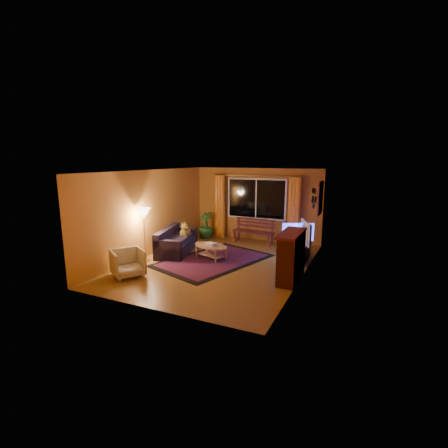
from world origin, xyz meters
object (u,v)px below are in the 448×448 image
at_px(sofa, 177,241).
at_px(coffee_table, 211,252).
at_px(floor_lamp, 144,235).
at_px(bench, 253,238).
at_px(armchair, 128,262).
at_px(tv_console, 301,252).

relative_size(sofa, coffee_table, 1.64).
xyz_separation_m(floor_lamp, coffee_table, (1.60, 0.90, -0.54)).
bearing_deg(sofa, bench, 34.33).
bearing_deg(coffee_table, bench, 76.89).
relative_size(bench, armchair, 1.87).
bearing_deg(armchair, tv_console, -15.94).
height_order(sofa, floor_lamp, floor_lamp).
distance_m(bench, floor_lamp, 3.73).
relative_size(armchair, coffee_table, 0.65).
bearing_deg(floor_lamp, coffee_table, 29.26).
relative_size(bench, floor_lamp, 0.92).
xyz_separation_m(bench, armchair, (-1.70, -4.20, 0.16)).
height_order(coffee_table, tv_console, tv_console).
xyz_separation_m(sofa, floor_lamp, (-0.37, -1.03, 0.37)).
distance_m(floor_lamp, tv_console, 4.39).
height_order(sofa, tv_console, sofa).
relative_size(armchair, floor_lamp, 0.49).
bearing_deg(bench, armchair, -107.50).
height_order(floor_lamp, coffee_table, floor_lamp).
bearing_deg(armchair, sofa, 34.15).
xyz_separation_m(bench, coffee_table, (-0.50, -2.14, -0.00)).
bearing_deg(tv_console, bench, 145.49).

